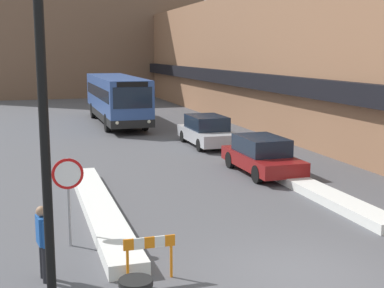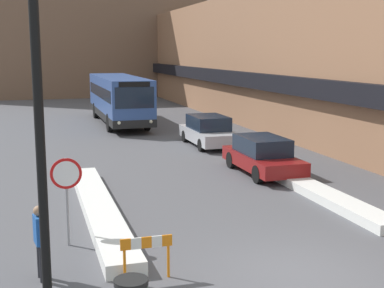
{
  "view_description": "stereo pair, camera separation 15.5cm",
  "coord_description": "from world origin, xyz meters",
  "px_view_note": "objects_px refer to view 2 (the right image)",
  "views": [
    {
      "loc": [
        -5.49,
        -9.67,
        4.74
      ],
      "look_at": [
        -0.24,
        7.27,
        1.66
      ],
      "focal_mm": 50.0,
      "sensor_mm": 36.0,
      "label": 1
    },
    {
      "loc": [
        -5.34,
        -9.72,
        4.74
      ],
      "look_at": [
        -0.24,
        7.27,
        1.66
      ],
      "focal_mm": 50.0,
      "sensor_mm": 36.0,
      "label": 2
    }
  ],
  "objects_px": {
    "parked_car_front": "(262,155)",
    "stop_sign": "(66,183)",
    "parked_car_middle": "(209,131)",
    "pedestrian": "(40,236)",
    "city_bus": "(119,98)",
    "street_lamp": "(56,98)",
    "construction_barricade": "(147,249)"
  },
  "relations": [
    {
      "from": "pedestrian",
      "to": "parked_car_front",
      "type": "bearing_deg",
      "value": 123.54
    },
    {
      "from": "parked_car_front",
      "to": "stop_sign",
      "type": "xyz_separation_m",
      "value": [
        -7.84,
        -5.9,
        0.86
      ]
    },
    {
      "from": "city_bus",
      "to": "parked_car_front",
      "type": "height_order",
      "value": "city_bus"
    },
    {
      "from": "parked_car_front",
      "to": "pedestrian",
      "type": "bearing_deg",
      "value": -137.58
    },
    {
      "from": "pedestrian",
      "to": "street_lamp",
      "type": "bearing_deg",
      "value": 0.29
    },
    {
      "from": "parked_car_front",
      "to": "street_lamp",
      "type": "relative_size",
      "value": 0.68
    },
    {
      "from": "parked_car_front",
      "to": "stop_sign",
      "type": "distance_m",
      "value": 9.85
    },
    {
      "from": "street_lamp",
      "to": "construction_barricade",
      "type": "xyz_separation_m",
      "value": [
        1.77,
        1.57,
        -3.34
      ]
    },
    {
      "from": "construction_barricade",
      "to": "stop_sign",
      "type": "bearing_deg",
      "value": 119.62
    },
    {
      "from": "parked_car_middle",
      "to": "street_lamp",
      "type": "height_order",
      "value": "street_lamp"
    },
    {
      "from": "parked_car_front",
      "to": "stop_sign",
      "type": "height_order",
      "value": "stop_sign"
    },
    {
      "from": "city_bus",
      "to": "construction_barricade",
      "type": "distance_m",
      "value": 24.97
    },
    {
      "from": "parked_car_middle",
      "to": "stop_sign",
      "type": "relative_size",
      "value": 2.08
    },
    {
      "from": "stop_sign",
      "to": "construction_barricade",
      "type": "relative_size",
      "value": 2.01
    },
    {
      "from": "pedestrian",
      "to": "construction_barricade",
      "type": "xyz_separation_m",
      "value": [
        2.12,
        -0.63,
        -0.3
      ]
    },
    {
      "from": "pedestrian",
      "to": "construction_barricade",
      "type": "height_order",
      "value": "pedestrian"
    },
    {
      "from": "parked_car_middle",
      "to": "construction_barricade",
      "type": "xyz_separation_m",
      "value": [
        -6.4,
        -15.07,
        -0.09
      ]
    },
    {
      "from": "parked_car_front",
      "to": "stop_sign",
      "type": "bearing_deg",
      "value": -143.04
    },
    {
      "from": "stop_sign",
      "to": "construction_barricade",
      "type": "bearing_deg",
      "value": -60.38
    },
    {
      "from": "city_bus",
      "to": "parked_car_middle",
      "type": "distance_m",
      "value": 10.16
    },
    {
      "from": "parked_car_middle",
      "to": "construction_barricade",
      "type": "distance_m",
      "value": 16.38
    },
    {
      "from": "street_lamp",
      "to": "pedestrian",
      "type": "xyz_separation_m",
      "value": [
        -0.36,
        2.21,
        -3.04
      ]
    },
    {
      "from": "parked_car_front",
      "to": "parked_car_middle",
      "type": "distance_m",
      "value": 6.65
    },
    {
      "from": "city_bus",
      "to": "pedestrian",
      "type": "bearing_deg",
      "value": -102.82
    },
    {
      "from": "parked_car_middle",
      "to": "pedestrian",
      "type": "distance_m",
      "value": 16.77
    },
    {
      "from": "construction_barricade",
      "to": "street_lamp",
      "type": "bearing_deg",
      "value": -138.29
    },
    {
      "from": "construction_barricade",
      "to": "parked_car_front",
      "type": "bearing_deg",
      "value": 52.77
    },
    {
      "from": "stop_sign",
      "to": "parked_car_front",
      "type": "bearing_deg",
      "value": 36.96
    },
    {
      "from": "parked_car_front",
      "to": "construction_barricade",
      "type": "height_order",
      "value": "parked_car_front"
    },
    {
      "from": "pedestrian",
      "to": "city_bus",
      "type": "bearing_deg",
      "value": 158.3
    },
    {
      "from": "stop_sign",
      "to": "street_lamp",
      "type": "xyz_separation_m",
      "value": [
        -0.33,
        -4.1,
        2.41
      ]
    },
    {
      "from": "stop_sign",
      "to": "street_lamp",
      "type": "relative_size",
      "value": 0.34
    }
  ]
}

